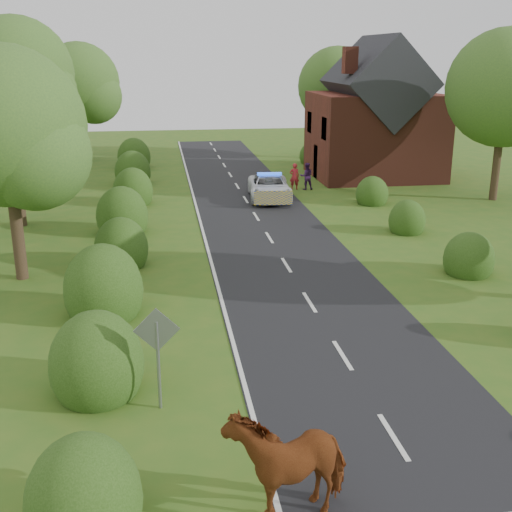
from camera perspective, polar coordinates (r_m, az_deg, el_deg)
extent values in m
plane|color=#35611C|center=(14.80, 12.09, -15.50)|extent=(120.00, 120.00, 0.00)
cube|color=black|center=(28.10, 1.53, 1.07)|extent=(6.00, 70.00, 0.02)
cube|color=white|center=(14.79, 12.10, -15.41)|extent=(0.12, 1.80, 0.01)
cube|color=white|center=(18.08, 7.69, -8.71)|extent=(0.12, 1.80, 0.01)
cube|color=white|center=(21.61, 4.78, -4.10)|extent=(0.12, 1.80, 0.01)
cube|color=white|center=(25.29, 2.72, -0.80)|extent=(0.12, 1.80, 0.01)
cube|color=white|center=(29.04, 1.19, 1.66)|extent=(0.12, 1.80, 0.01)
cube|color=white|center=(32.86, 0.01, 3.54)|extent=(0.12, 1.80, 0.01)
cube|color=white|center=(36.71, -0.92, 5.04)|extent=(0.12, 1.80, 0.01)
cube|color=white|center=(40.60, -1.68, 6.25)|extent=(0.12, 1.80, 0.01)
cube|color=white|center=(44.50, -2.31, 7.24)|extent=(0.12, 1.80, 0.01)
cube|color=white|center=(48.42, -2.84, 8.07)|extent=(0.12, 1.80, 0.01)
cube|color=white|center=(52.35, -3.29, 8.78)|extent=(0.12, 1.80, 0.01)
cube|color=white|center=(56.29, -3.69, 9.39)|extent=(0.12, 1.80, 0.01)
cube|color=white|center=(60.24, -4.03, 9.92)|extent=(0.12, 1.80, 0.01)
cube|color=white|center=(27.75, -4.37, 0.85)|extent=(0.12, 70.00, 0.01)
ellipsoid|color=#214310|center=(12.11, -15.02, -20.32)|extent=(2.00, 2.10, 2.40)
ellipsoid|color=#214310|center=(16.32, -13.96, -9.33)|extent=(2.30, 2.41, 2.70)
ellipsoid|color=#214310|center=(20.88, -13.39, -2.98)|extent=(2.50, 2.62, 3.00)
ellipsoid|color=#214310|center=(25.64, -11.88, 0.65)|extent=(2.10, 2.20, 2.50)
ellipsoid|color=#214310|center=(30.45, -11.81, 3.48)|extent=(2.40, 2.52, 2.80)
ellipsoid|color=#214310|center=(36.29, -10.88, 5.69)|extent=(2.20, 2.31, 2.60)
ellipsoid|color=#214310|center=(42.19, -10.90, 7.36)|extent=(2.30, 2.41, 2.70)
ellipsoid|color=#214310|center=(48.10, -10.79, 8.63)|extent=(2.40, 2.52, 2.80)
ellipsoid|color=#214310|center=(25.44, 18.39, -0.28)|extent=(1.90, 2.00, 2.10)
ellipsoid|color=#214310|center=(30.65, 13.28, 3.05)|extent=(1.70, 1.78, 2.00)
ellipsoid|color=#214310|center=(36.23, 10.27, 5.44)|extent=(1.80, 1.89, 2.00)
ellipsoid|color=#214310|center=(49.43, 4.87, 8.84)|extent=(1.70, 1.78, 2.00)
cylinder|color=#332316|center=(24.84, -20.50, 2.45)|extent=(0.44, 0.44, 3.96)
sphere|color=#365B24|center=(24.22, -21.41, 10.69)|extent=(5.60, 5.60, 5.60)
sphere|color=#527F2A|center=(23.59, -19.11, 8.56)|extent=(3.92, 3.92, 3.92)
cylinder|color=#332316|center=(32.81, -20.37, 5.73)|extent=(0.44, 0.44, 3.74)
sphere|color=#365B24|center=(32.35, -21.02, 11.62)|extent=(5.60, 5.60, 5.60)
sphere|color=#527F2A|center=(31.70, -19.30, 10.14)|extent=(3.92, 3.92, 3.92)
cylinder|color=#332316|center=(42.70, -19.88, 9.04)|extent=(0.44, 0.44, 4.84)
sphere|color=#365B24|center=(42.35, -20.51, 14.92)|extent=(6.80, 6.80, 6.80)
sphere|color=#527F2A|center=(41.51, -18.88, 13.53)|extent=(4.76, 4.76, 4.76)
cylinder|color=#332316|center=(52.18, -15.09, 10.48)|extent=(0.44, 0.44, 4.18)
sphere|color=#365B24|center=(51.89, -15.43, 14.64)|extent=(6.00, 6.00, 6.00)
sphere|color=#527F2A|center=(51.23, -14.22, 13.63)|extent=(4.20, 4.20, 4.20)
cylinder|color=#332316|center=(38.85, 20.62, 7.89)|extent=(0.44, 0.44, 4.40)
sphere|color=#365B24|center=(38.46, 21.27, 13.76)|extent=(6.40, 6.40, 6.40)
cylinder|color=#332316|center=(51.75, 7.03, 10.77)|extent=(0.44, 0.44, 3.96)
sphere|color=#365B24|center=(51.46, 7.18, 14.75)|extent=(6.00, 6.00, 6.00)
sphere|color=#527F2A|center=(51.22, 8.49, 13.67)|extent=(4.20, 4.20, 4.20)
cylinder|color=gray|center=(15.18, -8.66, -9.61)|extent=(0.08, 0.08, 2.20)
cube|color=gray|center=(14.79, -8.82, -6.51)|extent=(1.06, 0.04, 1.06)
cube|color=maroon|center=(44.22, 10.48, 10.47)|extent=(8.00, 7.00, 5.50)
cube|color=black|center=(43.94, 10.74, 14.94)|extent=(5.94, 7.40, 5.94)
cube|color=maroon|center=(41.24, 8.36, 16.85)|extent=(0.80, 0.80, 1.60)
imported|color=#5F200B|center=(12.18, 2.81, -18.10)|extent=(2.78, 2.07, 1.76)
imported|color=silver|center=(36.82, 1.20, 6.13)|extent=(2.71, 5.14, 1.38)
cube|color=yellow|center=(34.39, 1.54, 5.19)|extent=(2.05, 0.24, 0.76)
cube|color=blue|center=(36.68, 1.21, 7.31)|extent=(1.39, 0.40, 0.14)
imported|color=#B1232B|center=(39.52, 3.43, 7.07)|extent=(0.61, 0.42, 1.62)
imported|color=#3E1B4C|center=(39.58, 4.51, 7.09)|extent=(0.81, 0.63, 1.65)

